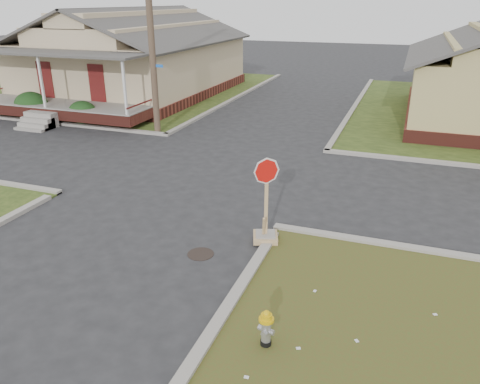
% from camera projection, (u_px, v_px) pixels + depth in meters
% --- Properties ---
extents(ground, '(120.00, 120.00, 0.00)m').
position_uv_depth(ground, '(132.00, 231.00, 12.35)').
color(ground, '#242427').
rests_on(ground, ground).
extents(verge_far_left, '(19.00, 19.00, 0.05)m').
position_uv_depth(verge_far_left, '(110.00, 88.00, 32.07)').
color(verge_far_left, '#2C3F16').
rests_on(verge_far_left, ground).
extents(curbs, '(80.00, 40.00, 0.12)m').
position_uv_depth(curbs, '(208.00, 171.00, 16.69)').
color(curbs, gray).
rests_on(curbs, ground).
extents(manhole, '(0.64, 0.64, 0.01)m').
position_uv_depth(manhole, '(201.00, 254.00, 11.22)').
color(manhole, black).
rests_on(manhole, ground).
extents(corner_house, '(10.10, 15.50, 5.30)m').
position_uv_depth(corner_house, '(135.00, 58.00, 29.12)').
color(corner_house, maroon).
rests_on(corner_house, ground).
extents(utility_pole, '(1.80, 0.28, 9.00)m').
position_uv_depth(utility_pole, '(150.00, 25.00, 19.62)').
color(utility_pole, '#49352A').
rests_on(utility_pole, ground).
extents(fire_hydrant, '(0.27, 0.27, 0.71)m').
position_uv_depth(fire_hydrant, '(266.00, 326.00, 8.07)').
color(fire_hydrant, black).
rests_on(fire_hydrant, ground).
extents(stop_sign, '(0.62, 0.61, 2.19)m').
position_uv_depth(stop_sign, '(266.00, 223.00, 11.60)').
color(stop_sign, tan).
rests_on(stop_sign, ground).
extents(hedge_left, '(1.62, 1.33, 1.24)m').
position_uv_depth(hedge_left, '(32.00, 106.00, 23.69)').
color(hedge_left, '#173714').
rests_on(hedge_left, verge_far_left).
extents(hedge_right, '(1.45, 1.19, 1.10)m').
position_uv_depth(hedge_right, '(83.00, 112.00, 22.58)').
color(hedge_right, '#173714').
rests_on(hedge_right, verge_far_left).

